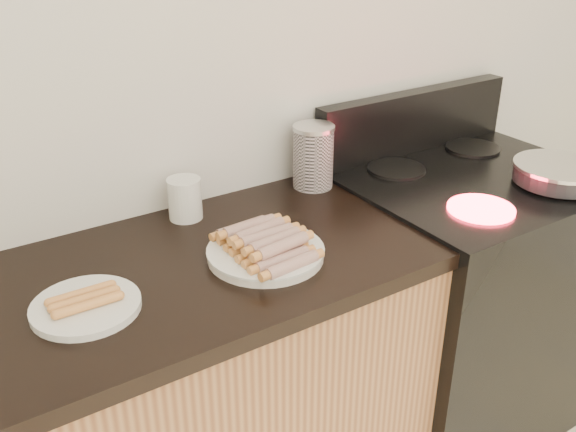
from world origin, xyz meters
TOP-DOWN VIEW (x-y plane):
  - wall_back at (0.00, 2.00)m, footprint 4.00×0.04m
  - stove at (0.78, 1.68)m, footprint 0.76×0.65m
  - stove_panel at (0.78, 1.96)m, footprint 0.76×0.06m
  - burner_near_left at (0.61, 1.51)m, footprint 0.18×0.18m
  - burner_near_right at (0.95, 1.51)m, footprint 0.18×0.18m
  - burner_far_left at (0.61, 1.84)m, footprint 0.18×0.18m
  - burner_far_right at (0.95, 1.84)m, footprint 0.18×0.18m
  - frying_pan at (0.93, 1.50)m, footprint 0.26×0.46m
  - main_plate at (0.00, 1.62)m, footprint 0.32×0.32m
  - side_plate at (-0.42, 1.64)m, footprint 0.30×0.30m
  - hotdog_pile at (0.00, 1.62)m, footprint 0.14×0.25m
  - plain_sausages at (-0.42, 1.64)m, footprint 0.13×0.07m
  - canister at (0.34, 1.91)m, footprint 0.12×0.12m
  - mug at (-0.07, 1.92)m, footprint 0.12×0.12m

SIDE VIEW (x-z plane):
  - stove at x=0.78m, z-range 0.00..0.91m
  - side_plate at x=-0.42m, z-range 0.90..0.92m
  - main_plate at x=0.00m, z-range 0.90..0.92m
  - burner_near_left at x=0.61m, z-range 0.91..0.92m
  - burner_near_right at x=0.95m, z-range 0.91..0.92m
  - burner_far_left at x=0.61m, z-range 0.91..0.92m
  - burner_far_right at x=0.95m, z-range 0.91..0.92m
  - plain_sausages at x=-0.42m, z-range 0.92..0.94m
  - hotdog_pile at x=0.00m, z-range 0.92..0.97m
  - frying_pan at x=0.93m, z-range 0.92..0.98m
  - mug at x=-0.07m, z-range 0.90..1.01m
  - canister at x=0.34m, z-range 0.90..1.09m
  - stove_panel at x=0.78m, z-range 0.91..1.11m
  - wall_back at x=0.00m, z-range 0.00..2.60m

